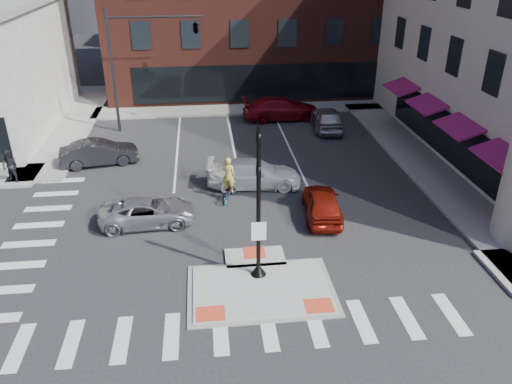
{
  "coord_description": "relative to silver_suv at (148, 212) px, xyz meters",
  "views": [
    {
      "loc": [
        -1.83,
        -15.23,
        11.5
      ],
      "look_at": [
        0.27,
        3.69,
        2.0
      ],
      "focal_mm": 35.0,
      "sensor_mm": 36.0,
      "label": 1
    }
  ],
  "objects": [
    {
      "name": "signal_pole",
      "position": [
        4.5,
        -4.6,
        1.75
      ],
      "size": [
        0.6,
        0.6,
        5.98
      ],
      "color": "black",
      "rests_on": "refuge_island"
    },
    {
      "name": "mast_arm_signal",
      "position": [
        1.03,
        13.0,
        5.6
      ],
      "size": [
        6.1,
        2.24,
        8.0
      ],
      "color": "black",
      "rests_on": "ground"
    },
    {
      "name": "silver_suv",
      "position": [
        0.0,
        0.0,
        0.0
      ],
      "size": [
        4.46,
        2.24,
        1.21
      ],
      "primitive_type": "imported",
      "rotation": [
        0.0,
        0.0,
        1.62
      ],
      "color": "#B6B7BE",
      "rests_on": "ground"
    },
    {
      "name": "bg_car_silver",
      "position": [
        11.14,
        11.86,
        0.18
      ],
      "size": [
        2.18,
        4.71,
        1.56
      ],
      "primitive_type": "imported",
      "rotation": [
        0.0,
        0.0,
        3.07
      ],
      "color": "#A1A2A8",
      "rests_on": "ground"
    },
    {
      "name": "sidewalk_e",
      "position": [
        15.3,
        5.0,
        -0.53
      ],
      "size": [
        3.0,
        24.0,
        0.15
      ],
      "primitive_type": "cube",
      "color": "gray",
      "rests_on": "ground"
    },
    {
      "name": "cyclist",
      "position": [
        3.78,
        2.0,
        0.16
      ],
      "size": [
        1.3,
        1.9,
        2.26
      ],
      "rotation": [
        0.0,
        0.0,
        2.73
      ],
      "color": "#3F3F44",
      "rests_on": "ground"
    },
    {
      "name": "red_sedan",
      "position": [
        8.0,
        -0.21,
        0.08
      ],
      "size": [
        2.03,
        4.17,
        1.37
      ],
      "primitive_type": "imported",
      "rotation": [
        0.0,
        0.0,
        3.04
      ],
      "color": "maroon",
      "rests_on": "ground"
    },
    {
      "name": "sidewalk_n",
      "position": [
        7.5,
        17.0,
        -0.53
      ],
      "size": [
        26.0,
        3.0,
        0.15
      ],
      "primitive_type": "cube",
      "color": "gray",
      "rests_on": "ground"
    },
    {
      "name": "refuge_island",
      "position": [
        4.5,
        -5.26,
        -0.56
      ],
      "size": [
        5.4,
        4.65,
        0.13
      ],
      "color": "gray",
      "rests_on": "ground"
    },
    {
      "name": "pedestrian_a",
      "position": [
        -7.5,
        5.0,
        0.45
      ],
      "size": [
        1.07,
        0.96,
        1.8
      ],
      "primitive_type": "imported",
      "rotation": [
        0.0,
        0.0,
        -0.38
      ],
      "color": "black",
      "rests_on": "sidewalk_nw"
    },
    {
      "name": "white_pickup",
      "position": [
        5.19,
        3.4,
        0.11
      ],
      "size": [
        5.06,
        2.44,
        1.42
      ],
      "primitive_type": "imported",
      "rotation": [
        0.0,
        0.0,
        1.48
      ],
      "color": "white",
      "rests_on": "ground"
    },
    {
      "name": "bg_car_dark",
      "position": [
        -3.36,
        7.28,
        0.11
      ],
      "size": [
        4.56,
        2.32,
        1.43
      ],
      "primitive_type": "imported",
      "rotation": [
        0.0,
        0.0,
        1.76
      ],
      "color": "#232327",
      "rests_on": "ground"
    },
    {
      "name": "ground",
      "position": [
        4.5,
        -5.0,
        -0.61
      ],
      "size": [
        120.0,
        120.0,
        0.0
      ],
      "primitive_type": "plane",
      "color": "#28282B",
      "rests_on": "ground"
    },
    {
      "name": "bg_car_red",
      "position": [
        8.36,
        14.36,
        0.2
      ],
      "size": [
        5.62,
        2.47,
        1.61
      ],
      "primitive_type": "imported",
      "rotation": [
        0.0,
        0.0,
        1.61
      ],
      "color": "maroon",
      "rests_on": "ground"
    },
    {
      "name": "building_far_left",
      "position": [
        0.5,
        47.0,
        4.39
      ],
      "size": [
        10.0,
        12.0,
        10.0
      ],
      "primitive_type": "cube",
      "color": "slate",
      "rests_on": "ground"
    }
  ]
}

